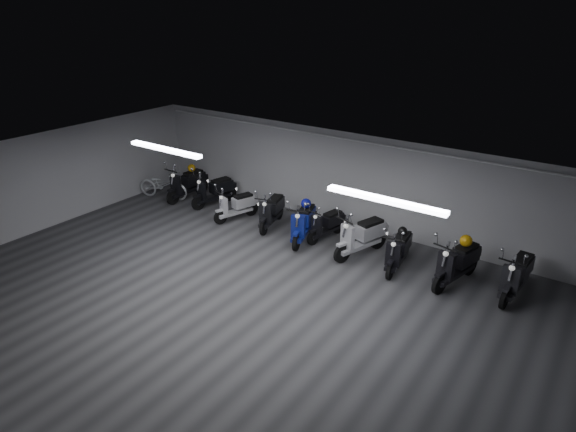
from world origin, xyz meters
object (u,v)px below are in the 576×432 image
Objects in this scene: scooter_0 at (186,179)px; helmet_0 at (192,168)px; scooter_2 at (236,201)px; helmet_1 at (403,231)px; scooter_4 at (303,217)px; scooter_6 at (362,230)px; scooter_7 at (399,245)px; scooter_3 at (271,206)px; scooter_5 at (326,219)px; scooter_9 at (518,269)px; bicycle at (163,182)px; scooter_8 at (458,256)px; scooter_1 at (213,186)px; helmet_3 at (306,203)px; helmet_2 at (466,241)px.

scooter_0 is 7.27× the size of helmet_0.
helmet_1 is at bearing 21.58° from scooter_2.
scooter_6 reaches higher than scooter_4.
scooter_2 is 6.99× the size of helmet_1.
scooter_6 is at bearing 167.77° from scooter_7.
scooter_3 is 0.91× the size of scooter_6.
scooter_7 reaches higher than scooter_2.
scooter_7 is (2.32, -0.43, 0.06)m from scooter_5.
scooter_0 is at bearing 170.31° from scooter_7.
helmet_0 is (-4.95, 0.69, 0.31)m from scooter_4.
scooter_0 is 10.44m from scooter_9.
scooter_6 reaches higher than bicycle.
scooter_7 reaches higher than scooter_5.
scooter_2 is 0.84× the size of scooter_8.
scooter_9 is at bearing 13.10° from scooter_1.
scooter_8 is 6.95× the size of helmet_3.
scooter_1 is at bearing 178.01° from helmet_1.
scooter_8 is at bearing -3.48° from helmet_0.
bicycle is at bearing -177.69° from helmet_2.
scooter_9 reaches higher than scooter_5.
scooter_5 is 3.83m from helmet_2.
scooter_6 is 2.49m from scooter_8.
scooter_3 is (2.55, -0.27, -0.01)m from scooter_1.
scooter_4 is at bearing -125.32° from scooter_5.
scooter_5 is (2.94, 0.43, -0.02)m from scooter_2.
scooter_4 is (4.96, -0.42, -0.01)m from scooter_0.
scooter_1 is at bearing 155.73° from scooter_4.
helmet_1 is at bearing -104.24° from bicycle.
helmet_0 is (-1.14, 0.18, 0.34)m from scooter_1.
helmet_1 is (8.43, 0.28, 0.36)m from bicycle.
scooter_3 is 1.01× the size of bicycle.
scooter_2 is 6.20× the size of helmet_0.
bicycle is 7.57× the size of helmet_1.
scooter_9 is 2.72m from helmet_1.
scooter_9 is (5.48, 0.36, -0.00)m from scooter_4.
helmet_1 is at bearing 11.98° from scooter_1.
scooter_1 is 6.46× the size of helmet_3.
scooter_7 is 0.90× the size of scooter_8.
scooter_1 is 6.29× the size of helmet_2.
scooter_7 is (5.27, 0.01, 0.05)m from scooter_2.
scooter_0 is 3.70m from scooter_3.
scooter_6 is at bearing -166.25° from scooter_8.
scooter_3 is at bearing -102.97° from bicycle.
helmet_3 reaches higher than helmet_1.
scooter_9 is 1.06× the size of bicycle.
scooter_5 is (0.47, 0.46, -0.11)m from scooter_4.
scooter_6 is at bearing 20.33° from scooter_2.
scooter_0 is at bearing -168.77° from scooter_5.
scooter_0 is 1.21× the size of scooter_5.
scooter_3 is at bearing 28.93° from scooter_2.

